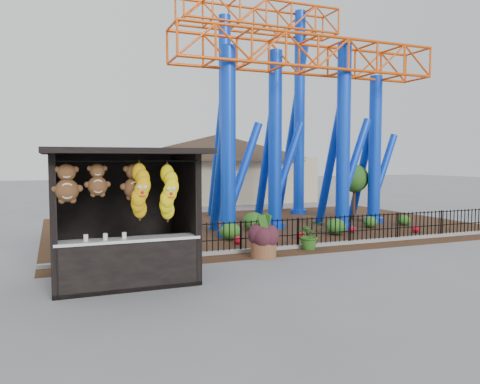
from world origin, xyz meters
name	(u,v)px	position (x,y,z in m)	size (l,w,h in m)	color
ground	(256,279)	(0.00, 0.00, 0.00)	(120.00, 120.00, 0.00)	slate
mulch_bed	(266,226)	(4.00, 8.00, 0.01)	(18.00, 12.00, 0.02)	#331E11
curb	(330,244)	(4.00, 3.00, 0.06)	(18.00, 0.18, 0.12)	gray
prize_booth	(123,217)	(-3.02, 0.91, 1.54)	(3.50, 3.40, 3.12)	black
picket_fence	(353,230)	(4.90, 3.00, 0.50)	(12.20, 0.06, 1.00)	black
roller_coaster	(288,78)	(5.12, 8.23, 6.44)	(11.00, 6.37, 10.82)	blue
terracotta_planter	(263,248)	(1.17, 2.14, 0.27)	(0.76, 0.76, 0.55)	brown
planter_foliage	(263,228)	(1.17, 2.14, 0.87)	(0.70, 0.70, 0.64)	#37161E
potted_plant	(310,235)	(3.05, 2.70, 0.47)	(0.85, 0.74, 0.95)	#1A5819
landscaping	(296,225)	(4.26, 5.85, 0.32)	(8.97, 3.49, 0.73)	#275719
pavilion	(219,157)	(6.00, 20.00, 3.07)	(15.00, 15.00, 4.80)	#BFAD8C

